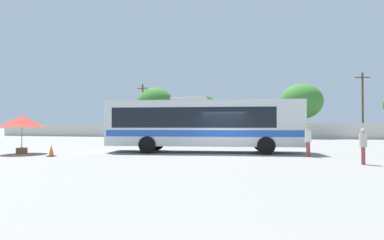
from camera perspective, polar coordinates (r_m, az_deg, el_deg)
name	(u,v)px	position (r m, az deg, el deg)	size (l,w,h in m)	color
ground_plane	(240,144)	(27.68, 9.01, -4.52)	(300.00, 300.00, 0.00)	gray
perimeter_wall	(250,131)	(41.15, 10.83, -1.99)	(80.00, 0.30, 1.97)	beige
coach_bus_silver_blue	(201,123)	(19.31, 1.74, -0.55)	(12.30, 4.25, 3.47)	silver
attendant_by_bus_door	(308,139)	(17.67, 20.88, -3.37)	(0.45, 0.45, 1.67)	#99383D
passenger_waiting_on_apron	(363,144)	(15.22, 29.35, -3.94)	(0.41, 0.41, 1.57)	#99383D
vendor_umbrella_near_gate_red	(22,122)	(20.91, -29.19, -0.27)	(2.51, 2.51, 2.30)	gray
parked_car_leftmost_silver	(133,132)	(42.27, -10.95, -2.25)	(4.15, 2.08, 1.46)	#B7BABF
parked_car_second_red	(173,132)	(40.13, -3.55, -2.32)	(4.64, 2.06, 1.48)	red
parked_car_third_maroon	(228,133)	(38.11, 6.67, -2.41)	(4.43, 2.03, 1.44)	maroon
parked_car_rightmost_grey	(270,133)	(38.34, 14.45, -2.36)	(4.08, 2.01, 1.46)	slate
utility_pole_near	(363,104)	(44.10, 29.29, 2.59)	(1.79, 0.43, 8.37)	#4C3823
utility_pole_far	(143,109)	(47.35, -9.22, 2.00)	(1.79, 0.47, 7.99)	#4C3823
roadside_tree_left	(155,103)	(47.95, -6.86, 3.11)	(5.75, 5.75, 7.59)	brown
roadside_tree_midleft	(203,109)	(44.42, 2.13, 2.06)	(4.61, 4.61, 6.05)	brown
roadside_tree_midright	(301,101)	(43.55, 19.76, 3.29)	(5.56, 5.56, 7.29)	brown
traffic_cone_on_apron	(51,151)	(18.43, -24.81, -5.24)	(0.36, 0.36, 0.64)	black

